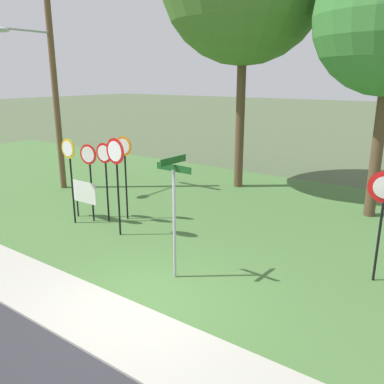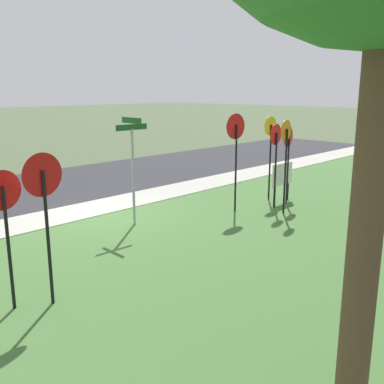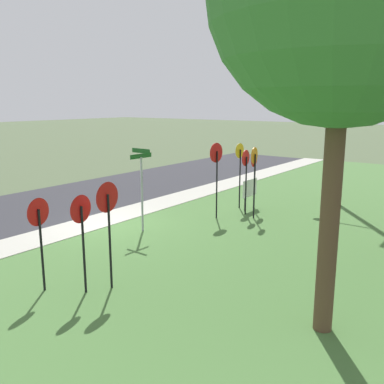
% 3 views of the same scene
% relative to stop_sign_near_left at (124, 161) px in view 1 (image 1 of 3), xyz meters
% --- Properties ---
extents(ground_plane, '(160.00, 160.00, 0.00)m').
position_rel_stop_sign_near_left_xyz_m(ground_plane, '(3.94, -3.61, -1.96)').
color(ground_plane, '#4C5B3D').
extents(sidewalk_strip, '(44.00, 1.60, 0.06)m').
position_rel_stop_sign_near_left_xyz_m(sidewalk_strip, '(3.94, -4.41, -1.93)').
color(sidewalk_strip, '#ADAA9E').
rests_on(sidewalk_strip, ground_plane).
extents(grass_median, '(44.00, 12.00, 0.04)m').
position_rel_stop_sign_near_left_xyz_m(grass_median, '(3.94, 2.39, -1.94)').
color(grass_median, '#477038').
rests_on(grass_median, ground_plane).
extents(stop_sign_near_left, '(0.61, 0.12, 2.71)m').
position_rel_stop_sign_near_left_xyz_m(stop_sign_near_left, '(0.00, 0.00, 0.00)').
color(stop_sign_near_left, black).
rests_on(stop_sign_near_left, grass_median).
extents(stop_sign_near_right, '(0.61, 0.10, 2.70)m').
position_rel_stop_sign_near_left_xyz_m(stop_sign_near_right, '(-1.08, -1.26, -0.01)').
color(stop_sign_near_right, black).
rests_on(stop_sign_near_right, grass_median).
extents(stop_sign_far_left, '(0.64, 0.13, 2.44)m').
position_rel_stop_sign_near_left_xyz_m(stop_sign_far_left, '(-1.03, -0.56, -0.17)').
color(stop_sign_far_left, black).
rests_on(stop_sign_far_left, grass_median).
extents(stop_sign_far_center, '(0.62, 0.11, 2.55)m').
position_rel_stop_sign_near_left_xyz_m(stop_sign_far_center, '(-0.31, -0.54, -0.11)').
color(stop_sign_far_center, black).
rests_on(stop_sign_far_center, grass_median).
extents(stop_sign_far_right, '(0.73, 0.11, 2.87)m').
position_rel_stop_sign_near_left_xyz_m(stop_sign_far_right, '(0.83, -1.15, 0.17)').
color(stop_sign_far_right, black).
rests_on(stop_sign_far_right, grass_median).
extents(yield_sign_near_right, '(0.72, 0.11, 2.57)m').
position_rel_stop_sign_near_left_xyz_m(yield_sign_near_right, '(7.53, 0.26, -0.00)').
color(yield_sign_near_right, black).
rests_on(yield_sign_near_right, grass_median).
extents(street_name_post, '(0.96, 0.82, 2.84)m').
position_rel_stop_sign_near_left_xyz_m(street_name_post, '(3.74, -2.23, -0.22)').
color(street_name_post, '#9EA0A8').
rests_on(street_name_post, grass_median).
extents(utility_pole, '(2.10, 2.34, 8.48)m').
position_rel_stop_sign_near_left_xyz_m(utility_pole, '(-4.93, 1.10, 2.67)').
color(utility_pole, brown).
rests_on(utility_pole, grass_median).
extents(notice_board, '(1.10, 0.05, 1.25)m').
position_rel_stop_sign_near_left_xyz_m(notice_board, '(-1.12, -0.77, -1.09)').
color(notice_board, black).
rests_on(notice_board, grass_median).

